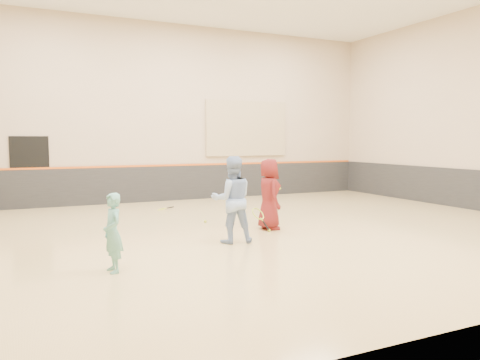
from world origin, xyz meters
name	(u,v)px	position (x,y,z in m)	size (l,w,h in m)	color
room	(251,196)	(0.00, 0.00, 0.81)	(15.04, 12.04, 6.22)	tan
wainscot_back	(174,183)	(0.00, 5.97, 0.60)	(14.90, 0.04, 1.20)	#232326
wainscot_right	(476,190)	(7.47, 0.00, 0.60)	(0.04, 11.90, 1.20)	#232326
accent_stripe	(173,165)	(0.00, 5.96, 1.22)	(14.90, 0.03, 0.06)	#D85914
acoustic_panel	(247,128)	(2.80, 5.95, 2.50)	(3.20, 0.08, 2.00)	tan
doorway	(30,173)	(-4.50, 5.98, 1.10)	(1.10, 0.05, 2.20)	black
girl	(113,233)	(-3.46, -2.07, 0.63)	(0.46, 0.30, 1.27)	#67B3A9
instructor	(232,200)	(-0.87, -0.91, 0.88)	(0.86, 0.67, 1.77)	#8FACDE
young_man	(269,194)	(0.49, 0.02, 0.83)	(0.81, 0.53, 1.66)	maroon
held_racket	(258,214)	(-0.50, -1.34, 0.63)	(0.46, 0.46, 0.51)	#ADC52B
spare_racket	(161,207)	(-0.98, 4.06, 0.08)	(0.64, 0.64, 0.16)	#B6C52B
ball_under_racket	(269,230)	(0.34, -0.27, 0.03)	(0.07, 0.07, 0.07)	#C7DA32
ball_in_hand	(279,188)	(0.68, -0.14, 0.97)	(0.07, 0.07, 0.07)	#D7EF37
ball_beside_spare	(205,221)	(-0.56, 1.45, 0.03)	(0.07, 0.07, 0.07)	#C4D331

